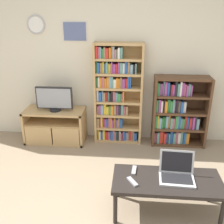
# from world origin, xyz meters

# --- Properties ---
(wall_back) EXTENTS (6.19, 0.09, 2.60)m
(wall_back) POSITION_xyz_m (-0.01, 2.24, 1.30)
(wall_back) COLOR beige
(wall_back) RESTS_ON ground_plane
(tv_stand) EXTENTS (0.97, 0.45, 0.55)m
(tv_stand) POSITION_xyz_m (-0.94, 1.95, 0.28)
(tv_stand) COLOR tan
(tv_stand) RESTS_ON ground_plane
(television) EXTENTS (0.58, 0.18, 0.39)m
(television) POSITION_xyz_m (-0.91, 1.93, 0.75)
(television) COLOR black
(television) RESTS_ON tv_stand
(bookshelf_tall) EXTENTS (0.76, 0.26, 1.62)m
(bookshelf_tall) POSITION_xyz_m (0.06, 2.08, 0.79)
(bookshelf_tall) COLOR tan
(bookshelf_tall) RESTS_ON ground_plane
(bookshelf_short) EXTENTS (0.85, 0.32, 1.13)m
(bookshelf_short) POSITION_xyz_m (1.03, 2.05, 0.54)
(bookshelf_short) COLOR brown
(bookshelf_short) RESTS_ON ground_plane
(coffee_table) EXTENTS (1.14, 0.51, 0.42)m
(coffee_table) POSITION_xyz_m (0.72, 0.43, 0.38)
(coffee_table) COLOR black
(coffee_table) RESTS_ON ground_plane
(laptop) EXTENTS (0.37, 0.31, 0.27)m
(laptop) POSITION_xyz_m (0.82, 0.49, 0.49)
(laptop) COLOR #B7BABC
(laptop) RESTS_ON coffee_table
(remote_near_laptop) EXTENTS (0.12, 0.16, 0.02)m
(remote_near_laptop) POSITION_xyz_m (0.36, 0.36, 0.43)
(remote_near_laptop) COLOR #99999E
(remote_near_laptop) RESTS_ON coffee_table
(remote_far_from_laptop) EXTENTS (0.06, 0.16, 0.02)m
(remote_far_from_laptop) POSITION_xyz_m (0.37, 0.56, 0.43)
(remote_far_from_laptop) COLOR #99999E
(remote_far_from_laptop) RESTS_ON coffee_table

